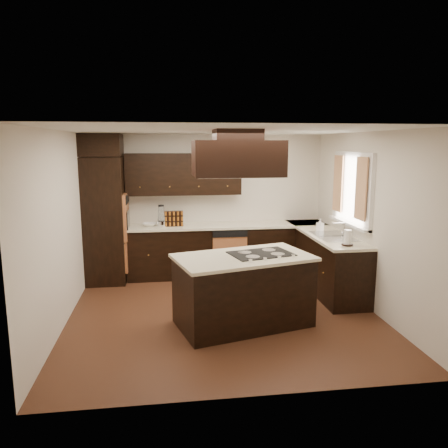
{
  "coord_description": "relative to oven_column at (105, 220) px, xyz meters",
  "views": [
    {
      "loc": [
        -0.78,
        -5.75,
        2.33
      ],
      "look_at": [
        0.1,
        0.6,
        1.15
      ],
      "focal_mm": 35.0,
      "sensor_mm": 36.0,
      "label": 1
    }
  ],
  "objects": [
    {
      "name": "window_frame",
      "position": [
        3.85,
        -1.16,
        0.59
      ],
      "size": [
        0.06,
        1.32,
        1.12
      ],
      "primitive_type": "cube",
      "color": "white",
      "rests_on": "wall_right"
    },
    {
      "name": "floor",
      "position": [
        1.78,
        -1.71,
        -1.07
      ],
      "size": [
        4.2,
        4.2,
        0.02
      ],
      "primitive_type": "cube",
      "color": "brown",
      "rests_on": "ground"
    },
    {
      "name": "range_hood",
      "position": [
        1.88,
        -2.25,
        1.1
      ],
      "size": [
        1.05,
        0.72,
        0.42
      ],
      "primitive_type": "cube",
      "color": "black",
      "rests_on": "ceiling"
    },
    {
      "name": "base_cabinets_right",
      "position": [
        3.58,
        -0.8,
        -0.62
      ],
      "size": [
        0.6,
        2.4,
        0.88
      ],
      "primitive_type": "cube",
      "color": "black",
      "rests_on": "floor"
    },
    {
      "name": "window_pane",
      "position": [
        3.87,
        -1.16,
        0.59
      ],
      "size": [
        0.0,
        1.2,
        1.0
      ],
      "primitive_type": "cube",
      "color": "white",
      "rests_on": "wall_right"
    },
    {
      "name": "base_cabinets_back",
      "position": [
        1.81,
        0.09,
        -0.62
      ],
      "size": [
        2.93,
        0.6,
        0.88
      ],
      "primitive_type": "cube",
      "color": "black",
      "rests_on": "floor"
    },
    {
      "name": "oven_column",
      "position": [
        0.0,
        0.0,
        0.0
      ],
      "size": [
        0.65,
        0.75,
        2.12
      ],
      "primitive_type": "cube",
      "color": "black",
      "rests_on": "floor"
    },
    {
      "name": "countertop_back",
      "position": [
        1.81,
        0.08,
        -0.16
      ],
      "size": [
        2.93,
        0.63,
        0.04
      ],
      "primitive_type": "cube",
      "color": "beige",
      "rests_on": "base_cabinets_back"
    },
    {
      "name": "wall_right",
      "position": [
        3.88,
        -1.71,
        0.19
      ],
      "size": [
        0.02,
        4.2,
        2.5
      ],
      "primitive_type": "cube",
      "color": "beige",
      "rests_on": "ground"
    },
    {
      "name": "wall_left",
      "position": [
        -0.33,
        -1.71,
        0.19
      ],
      "size": [
        0.02,
        4.2,
        2.5
      ],
      "primitive_type": "cube",
      "color": "beige",
      "rests_on": "ground"
    },
    {
      "name": "wall_front",
      "position": [
        1.78,
        -3.81,
        0.19
      ],
      "size": [
        4.2,
        0.02,
        2.5
      ],
      "primitive_type": "cube",
      "color": "beige",
      "rests_on": "ground"
    },
    {
      "name": "soap_bottle",
      "position": [
        3.53,
        -0.7,
        -0.04
      ],
      "size": [
        0.12,
        0.12,
        0.2
      ],
      "primitive_type": "imported",
      "rotation": [
        0.0,
        0.0,
        0.37
      ],
      "color": "white",
      "rests_on": "countertop_right"
    },
    {
      "name": "island_top",
      "position": [
        1.98,
        -2.14,
        -0.16
      ],
      "size": [
        1.9,
        1.37,
        0.04
      ],
      "primitive_type": "cube",
      "rotation": [
        0.0,
        0.0,
        0.26
      ],
      "color": "beige",
      "rests_on": "island"
    },
    {
      "name": "blender_pitcher",
      "position": [
        0.94,
        0.02,
        0.09
      ],
      "size": [
        0.13,
        0.13,
        0.26
      ],
      "primitive_type": "cone",
      "color": "silver",
      "rests_on": "blender_base"
    },
    {
      "name": "ceiling",
      "position": [
        1.78,
        -1.71,
        1.45
      ],
      "size": [
        4.2,
        4.2,
        0.02
      ],
      "primitive_type": "cube",
      "color": "silver",
      "rests_on": "ground"
    },
    {
      "name": "curtain_left",
      "position": [
        3.79,
        -1.57,
        0.64
      ],
      "size": [
        0.02,
        0.34,
        0.9
      ],
      "primitive_type": "cube",
      "color": "beige",
      "rests_on": "wall_right"
    },
    {
      "name": "countertop_right",
      "position": [
        3.56,
        -0.8,
        -0.16
      ],
      "size": [
        0.63,
        2.4,
        0.04
      ],
      "primitive_type": "cube",
      "color": "beige",
      "rests_on": "base_cabinets_right"
    },
    {
      "name": "wall_back",
      "position": [
        1.78,
        0.4,
        0.19
      ],
      "size": [
        4.2,
        0.02,
        2.5
      ],
      "primitive_type": "cube",
      "color": "beige",
      "rests_on": "ground"
    },
    {
      "name": "blender_base",
      "position": [
        0.94,
        0.02,
        -0.09
      ],
      "size": [
        0.15,
        0.15,
        0.1
      ],
      "primitive_type": "cylinder",
      "color": "silver",
      "rests_on": "countertop_back"
    },
    {
      "name": "paper_towel",
      "position": [
        3.53,
        -1.77,
        -0.03
      ],
      "size": [
        0.13,
        0.13,
        0.23
      ],
      "primitive_type": "cylinder",
      "rotation": [
        0.0,
        0.0,
        0.22
      ],
      "color": "white",
      "rests_on": "countertop_right"
    },
    {
      "name": "mixing_bowl",
      "position": [
        0.74,
        0.09,
        -0.11
      ],
      "size": [
        0.29,
        0.29,
        0.06
      ],
      "primitive_type": "imported",
      "rotation": [
        0.0,
        0.0,
        -0.23
      ],
      "color": "white",
      "rests_on": "countertop_back"
    },
    {
      "name": "sink_rim",
      "position": [
        3.58,
        -1.16,
        -0.14
      ],
      "size": [
        0.52,
        0.84,
        0.01
      ],
      "primitive_type": "cube",
      "color": "silver",
      "rests_on": "countertop_right"
    },
    {
      "name": "curtain_right",
      "position": [
        3.79,
        -0.74,
        0.64
      ],
      "size": [
        0.02,
        0.34,
        0.9
      ],
      "primitive_type": "cube",
      "color": "beige",
      "rests_on": "wall_right"
    },
    {
      "name": "dishwasher_front",
      "position": [
        2.1,
        -0.2,
        -0.66
      ],
      "size": [
        0.6,
        0.05,
        0.72
      ],
      "primitive_type": "cube",
      "color": "#CA7543",
      "rests_on": "floor"
    },
    {
      "name": "cooktop",
      "position": [
        2.23,
        -2.07,
        -0.13
      ],
      "size": [
        0.89,
        0.7,
        0.01
      ],
      "primitive_type": "cube",
      "rotation": [
        0.0,
        0.0,
        0.26
      ],
      "color": "black",
      "rests_on": "island_top"
    },
    {
      "name": "upper_cabinets",
      "position": [
        1.34,
        0.23,
        0.75
      ],
      "size": [
        2.0,
        0.34,
        0.72
      ],
      "primitive_type": "cube",
      "color": "black",
      "rests_on": "wall_back"
    },
    {
      "name": "wall_oven_face",
      "position": [
        0.35,
        0.0,
        0.06
      ],
      "size": [
        0.05,
        0.62,
        0.78
      ],
      "primitive_type": "cube",
      "color": "#CA7543",
      "rests_on": "oven_column"
    },
    {
      "name": "spice_rack",
      "position": [
        1.16,
        0.05,
        -0.01
      ],
      "size": [
        0.32,
        0.08,
        0.27
      ],
      "primitive_type": "cube",
      "rotation": [
        0.0,
        0.0,
        0.0
      ],
      "color": "black",
      "rests_on": "countertop_back"
    },
    {
      "name": "hood_duct",
      "position": [
        1.88,
        -2.25,
        1.38
      ],
      "size": [
        0.55,
        0.5,
        0.13
      ],
      "primitive_type": "cube",
      "color": "black",
      "rests_on": "ceiling"
    },
    {
      "name": "island",
      "position": [
        1.98,
        -2.14,
        -0.62
      ],
      "size": [
        1.83,
        1.29,
        0.88
      ],
      "primitive_type": "cube",
      "rotation": [
        0.0,
        0.0,
        0.26
      ],
      "color": "black",
      "rests_on": "floor"
    }
  ]
}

